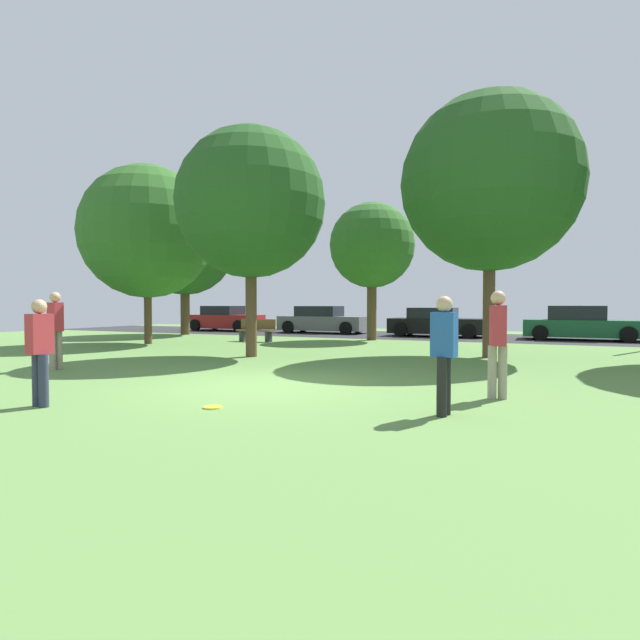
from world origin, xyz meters
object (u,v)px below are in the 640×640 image
Objects in this scene: parked_car_black at (436,323)px; parked_car_green at (581,324)px; maple_tree_near at (185,244)px; parked_car_grey at (322,321)px; frisbee_disc at (213,407)px; parked_car_red at (225,319)px; oak_tree_left at (372,246)px; birch_tree_lone at (490,183)px; park_bench at (256,330)px; person_catcher at (444,350)px; person_thrower at (56,326)px; maple_tree_far at (251,203)px; person_walking at (498,339)px; oak_tree_right at (147,232)px; person_bystander at (40,348)px.

parked_car_green is at bearing 0.79° from parked_car_black.
maple_tree_near is 1.52× the size of parked_car_grey.
frisbee_disc is 0.07× the size of parked_car_red.
oak_tree_left reaches higher than parked_car_red.
maple_tree_near is at bearing 130.41° from frisbee_disc.
parked_car_grey is (-9.31, 9.11, -4.29)m from birch_tree_lone.
parked_car_black is 8.62m from park_bench.
person_catcher is at bearing -77.87° from parked_car_black.
park_bench is (-0.44, 9.48, -0.54)m from person_thrower.
oak_tree_left reaches higher than parked_car_green.
person_thrower is (-8.75, -7.07, -3.93)m from birch_tree_lone.
person_catcher is 14.34m from park_bench.
maple_tree_near is at bearing -24.70° from park_bench.
person_walking is (7.11, -3.99, -3.42)m from maple_tree_far.
park_bench is (-5.89, -6.30, -0.16)m from parked_car_black.
oak_tree_right is at bearing -178.47° from birch_tree_lone.
maple_tree_far is 3.78× the size of person_walking.
person_walking is at bearing 137.93° from park_bench.
frisbee_disc is (-3.16, -0.89, -0.88)m from person_catcher.
person_walking is at bearing -25.77° from oak_tree_right.
parked_car_black is at bearing 45.19° from oak_tree_right.
oak_tree_right is 15.29m from person_catcher.
birch_tree_lone is at bearing -18.69° from maple_tree_near.
frisbee_disc is (12.10, -14.21, -4.43)m from maple_tree_near.
person_catcher reaches higher than park_bench.
oak_tree_left is 3.54× the size of person_catcher.
parked_car_red is at bearing -47.19° from park_bench.
maple_tree_near reaches higher than person_catcher.
maple_tree_near is (-9.64, -0.16, 0.50)m from oak_tree_left.
person_walking reaches higher than person_bystander.
parked_car_green is at bearing 52.18° from maple_tree_far.
parked_car_black is (11.61, 3.67, -3.82)m from maple_tree_near.
parked_car_black reaches higher than park_bench.
person_catcher is 23.32m from parked_car_red.
person_catcher is at bearing -60.96° from parked_car_grey.
person_walking is at bearing -54.31° from person_bystander.
person_thrower reaches higher than park_bench.
maple_tree_far is 4.02× the size of person_catcher.
parked_car_black is (-0.49, 17.88, 0.61)m from frisbee_disc.
maple_tree_far is 11.64m from maple_tree_near.
parked_car_black is (-3.65, 16.99, -0.27)m from person_catcher.
frisbee_disc is (2.47, -14.38, -3.92)m from oak_tree_left.
maple_tree_near is 18.40m from parked_car_green.
maple_tree_near is 4.03× the size of person_walking.
maple_tree_near reaches higher than parked_car_green.
parked_car_red is (-16.19, 15.69, -0.31)m from person_walking.
person_walking is at bearing -101.01° from person_catcher.
person_thrower is at bearing -0.00° from person_catcher.
oak_tree_right reaches higher than maple_tree_far.
oak_tree_left is 8.93m from oak_tree_right.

